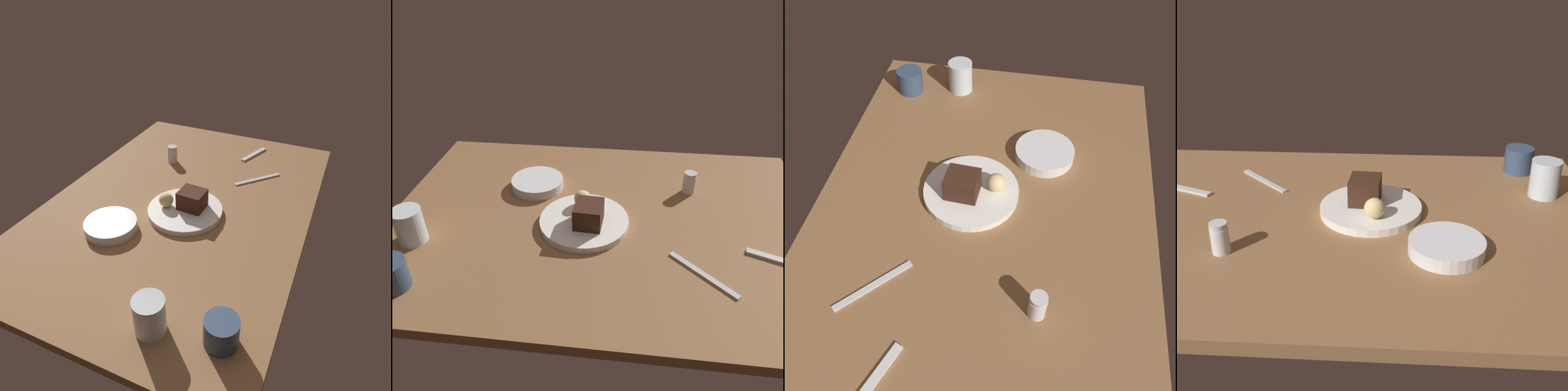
{
  "view_description": "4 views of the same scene",
  "coord_description": "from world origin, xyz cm",
  "views": [
    {
      "loc": [
        -90.74,
        -45.49,
        73.31
      ],
      "look_at": [
        -1.42,
        -6.05,
        8.28
      ],
      "focal_mm": 33.35,
      "sensor_mm": 36.0,
      "label": 1
    },
    {
      "loc": [
        5.64,
        -86.23,
        67.99
      ],
      "look_at": [
        -4.62,
        2.11,
        8.48
      ],
      "focal_mm": 35.31,
      "sensor_mm": 36.0,
      "label": 2
    },
    {
      "loc": [
        68.46,
        11.78,
        89.86
      ],
      "look_at": [
        -2.44,
        -1.13,
        5.85
      ],
      "focal_mm": 41.31,
      "sensor_mm": 36.0,
      "label": 3
    },
    {
      "loc": [
        -11.95,
        103.51,
        59.74
      ],
      "look_at": [
        -5.3,
        -4.47,
        7.16
      ],
      "focal_mm": 46.81,
      "sensor_mm": 36.0,
      "label": 4
    }
  ],
  "objects": [
    {
      "name": "side_bowl",
      "position": [
        -21.7,
        13.18,
        4.53
      ],
      "size": [
        15.96,
        15.96,
        3.06
      ],
      "primitive_type": "cylinder",
      "color": "silver",
      "rests_on": "dining_table"
    },
    {
      "name": "bread_roll",
      "position": [
        -6.15,
        2.23,
        7.25
      ],
      "size": [
        4.72,
        4.72,
        4.72
      ],
      "primitive_type": "sphere",
      "color": "#DBC184",
      "rests_on": "dessert_plate"
    },
    {
      "name": "butter_knife",
      "position": [
        24.8,
        -19.74,
        3.25
      ],
      "size": [
        14.88,
        13.95,
        0.5
      ],
      "primitive_type": "cube",
      "rotation": [
        0.0,
        0.0,
        5.53
      ],
      "color": "silver",
      "rests_on": "dining_table"
    },
    {
      "name": "dessert_plate",
      "position": [
        -4.94,
        -3.91,
        3.95
      ],
      "size": [
        24.19,
        24.19,
        1.89
      ],
      "primitive_type": "cylinder",
      "color": "white",
      "rests_on": "dining_table"
    },
    {
      "name": "chocolate_cake_slice",
      "position": [
        -3.47,
        -5.77,
        7.96
      ],
      "size": [
        7.65,
        8.49,
        6.13
      ],
      "primitive_type": "cube",
      "rotation": [
        0.0,
        0.0,
        4.66
      ],
      "color": "#381E14",
      "rests_on": "dessert_plate"
    },
    {
      "name": "dining_table",
      "position": [
        0.0,
        0.0,
        1.5
      ],
      "size": [
        120.0,
        84.0,
        3.0
      ],
      "primitive_type": "cube",
      "color": "brown",
      "rests_on": "ground"
    },
    {
      "name": "water_glass",
      "position": [
        -47.94,
        -15.62,
        7.76
      ],
      "size": [
        7.37,
        7.37,
        9.52
      ],
      "primitive_type": "cylinder",
      "color": "silver",
      "rests_on": "dining_table"
    },
    {
      "name": "dessert_spoon",
      "position": [
        43.64,
        -12.88,
        3.35
      ],
      "size": [
        14.67,
        6.99,
        0.7
      ],
      "primitive_type": "cube",
      "rotation": [
        0.0,
        0.0,
        2.78
      ],
      "color": "silver",
      "rests_on": "dining_table"
    },
    {
      "name": "salt_shaker",
      "position": [
        24.81,
        15.65,
        6.39
      ],
      "size": [
        3.85,
        3.85,
        6.88
      ],
      "color": "silver",
      "rests_on": "dining_table"
    },
    {
      "name": "coffee_cup",
      "position": [
        -44.63,
        -31.1,
        6.55
      ],
      "size": [
        7.8,
        7.8,
        7.09
      ],
      "primitive_type": "cylinder",
      "color": "#334766",
      "rests_on": "dining_table"
    }
  ]
}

